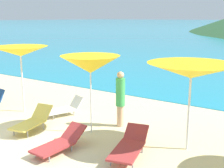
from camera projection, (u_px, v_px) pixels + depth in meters
The scene contains 9 objects.
ground_plane at pixel (154, 84), 16.28m from camera, with size 50.00×100.00×0.30m, color beige.
umbrella_2 at pixel (20, 51), 10.53m from camera, with size 1.95×1.95×2.39m.
umbrella_3 at pixel (90, 64), 8.54m from camera, with size 1.87×1.87×2.32m.
umbrella_4 at pixel (191, 71), 7.39m from camera, with size 2.36×2.36×2.28m.
lounge_chair_0 at pixel (130, 145), 7.43m from camera, with size 1.02×1.83×0.55m.
lounge_chair_3 at pixel (33, 121), 9.11m from camera, with size 0.84×1.55×0.65m.
lounge_chair_5 at pixel (60, 142), 7.69m from camera, with size 0.64×1.58×0.54m.
lounge_chair_7 at pixel (65, 108), 10.57m from camera, with size 1.05×1.50×0.59m.
beachgoer_1 at pixel (120, 97), 9.32m from camera, with size 0.29×0.29×1.76m.
Camera 1 is at (7.05, -4.44, 3.37)m, focal length 48.04 mm.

